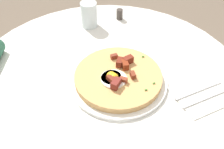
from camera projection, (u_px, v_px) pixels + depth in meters
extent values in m
cylinder|color=silver|center=(106.00, 79.00, 0.88)|extent=(0.98, 0.98, 0.03)
cylinder|color=#333338|center=(107.00, 135.00, 1.13)|extent=(0.12, 0.12, 0.68)
cylinder|color=white|center=(118.00, 80.00, 0.85)|extent=(0.33, 0.33, 0.01)
cylinder|color=tan|center=(118.00, 77.00, 0.84)|extent=(0.29, 0.29, 0.02)
cylinder|color=white|center=(114.00, 79.00, 0.81)|extent=(0.08, 0.08, 0.01)
sphere|color=yellow|center=(114.00, 78.00, 0.81)|extent=(0.03, 0.03, 0.03)
cylinder|color=white|center=(111.00, 78.00, 0.82)|extent=(0.07, 0.07, 0.01)
sphere|color=yellow|center=(111.00, 76.00, 0.81)|extent=(0.03, 0.03, 0.03)
cube|color=maroon|center=(115.00, 84.00, 0.78)|extent=(0.04, 0.04, 0.03)
cube|color=brown|center=(114.00, 57.00, 0.88)|extent=(0.01, 0.02, 0.02)
cube|color=maroon|center=(125.00, 65.00, 0.85)|extent=(0.04, 0.02, 0.02)
cube|color=maroon|center=(133.00, 75.00, 0.82)|extent=(0.03, 0.02, 0.02)
cube|color=brown|center=(123.00, 80.00, 0.80)|extent=(0.03, 0.03, 0.02)
cube|color=maroon|center=(111.00, 80.00, 0.80)|extent=(0.04, 0.03, 0.02)
cube|color=maroon|center=(120.00, 62.00, 0.86)|extent=(0.04, 0.03, 0.02)
cube|color=maroon|center=(128.00, 59.00, 0.87)|extent=(0.03, 0.04, 0.02)
cube|color=#387F2D|center=(125.00, 74.00, 0.83)|extent=(0.01, 0.00, 0.00)
cube|color=#387F2D|center=(154.00, 83.00, 0.80)|extent=(0.00, 0.01, 0.00)
cube|color=#387F2D|center=(120.00, 81.00, 0.81)|extent=(0.00, 0.01, 0.00)
cube|color=#387F2D|center=(143.00, 56.00, 0.89)|extent=(0.00, 0.01, 0.00)
cube|color=#387F2D|center=(146.00, 90.00, 0.78)|extent=(0.00, 0.01, 0.00)
cube|color=white|center=(202.00, 95.00, 0.81)|extent=(0.15, 0.18, 0.00)
cube|color=silver|center=(198.00, 90.00, 0.82)|extent=(0.02, 0.18, 0.00)
cube|color=silver|center=(206.00, 98.00, 0.80)|extent=(0.02, 0.18, 0.00)
cylinder|color=silver|center=(89.00, 15.00, 1.06)|extent=(0.07, 0.07, 0.11)
cylinder|color=#3F3833|center=(120.00, 14.00, 1.12)|extent=(0.03, 0.03, 0.05)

